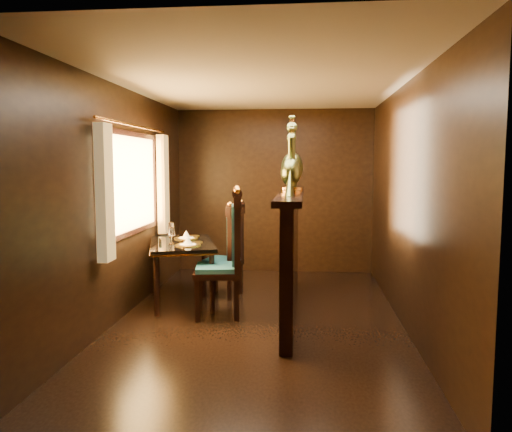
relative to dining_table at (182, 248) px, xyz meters
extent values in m
plane|color=black|center=(1.00, -0.65, -0.66)|extent=(5.00, 5.00, 0.00)
cube|color=black|center=(1.00, 1.85, 0.59)|extent=(3.00, 0.04, 2.50)
cube|color=black|center=(1.00, -3.15, 0.59)|extent=(3.00, 0.04, 2.50)
cube|color=black|center=(-0.50, -0.65, 0.59)|extent=(0.04, 5.00, 2.50)
cube|color=black|center=(2.50, -0.65, 0.59)|extent=(0.04, 5.00, 2.50)
cube|color=beige|center=(1.00, -0.65, 1.84)|extent=(3.00, 5.00, 0.04)
cube|color=#FFC672|center=(-0.49, -0.35, 0.79)|extent=(0.01, 1.70, 1.05)
cube|color=gold|center=(-0.40, -1.32, 0.74)|extent=(0.10, 0.22, 1.30)
cube|color=gold|center=(-0.40, 0.62, 0.74)|extent=(0.10, 0.22, 1.30)
cylinder|color=orange|center=(-0.42, -0.35, 1.43)|extent=(0.03, 2.20, 0.03)
cube|color=black|center=(1.33, -0.35, -0.01)|extent=(0.12, 2.60, 1.30)
cube|color=#3C381B|center=(1.26, -0.35, 0.04)|extent=(0.02, 2.20, 0.95)
cube|color=black|center=(1.33, -0.35, 0.67)|extent=(0.26, 2.70, 0.06)
cube|color=black|center=(0.00, 0.00, 0.05)|extent=(1.05, 1.38, 0.04)
cube|color=orange|center=(0.00, 0.00, 0.02)|extent=(1.07, 1.40, 0.02)
cylinder|color=black|center=(-0.13, -0.62, -0.33)|extent=(0.06, 0.06, 0.67)
cylinder|color=black|center=(0.45, -0.44, -0.33)|extent=(0.06, 0.06, 0.67)
cylinder|color=black|center=(-0.45, 0.44, -0.33)|extent=(0.06, 0.06, 0.67)
cylinder|color=black|center=(0.14, 0.61, -0.33)|extent=(0.06, 0.06, 0.67)
cylinder|color=gold|center=(0.13, -0.24, 0.08)|extent=(0.30, 0.30, 0.01)
cone|color=white|center=(0.13, -0.24, 0.13)|extent=(0.11, 0.11, 0.10)
cylinder|color=gold|center=(-0.01, 0.26, 0.08)|extent=(0.30, 0.30, 0.01)
cone|color=white|center=(-0.01, 0.26, 0.13)|extent=(0.11, 0.11, 0.10)
cylinder|color=silver|center=(-0.24, -0.09, 0.10)|extent=(0.03, 0.03, 0.06)
cylinder|color=silver|center=(-0.26, -0.04, 0.10)|extent=(0.03, 0.03, 0.06)
cube|color=black|center=(0.53, -0.53, -0.18)|extent=(0.57, 0.57, 0.07)
cube|color=navy|center=(0.53, -0.53, -0.12)|extent=(0.52, 0.52, 0.05)
cube|color=navy|center=(0.74, -0.49, 0.24)|extent=(0.10, 0.40, 0.65)
cube|color=black|center=(0.35, -0.76, -0.44)|extent=(0.05, 0.05, 0.45)
cube|color=black|center=(0.77, -0.70, -0.44)|extent=(0.05, 0.05, 0.45)
cube|color=black|center=(0.29, -0.35, -0.44)|extent=(0.05, 0.05, 0.45)
cube|color=black|center=(0.70, -0.29, -0.44)|extent=(0.05, 0.05, 0.45)
sphere|color=orange|center=(0.78, -0.70, 0.73)|extent=(0.08, 0.08, 0.08)
sphere|color=orange|center=(0.71, -0.29, 0.73)|extent=(0.08, 0.08, 0.08)
cube|color=black|center=(0.44, 0.30, -0.25)|extent=(0.52, 0.52, 0.06)
cube|color=navy|center=(0.44, 0.30, -0.20)|extent=(0.47, 0.47, 0.05)
cube|color=navy|center=(0.62, 0.25, 0.11)|extent=(0.12, 0.33, 0.55)
cube|color=black|center=(0.23, 0.17, -0.47)|extent=(0.05, 0.05, 0.38)
cube|color=black|center=(0.57, 0.08, -0.47)|extent=(0.05, 0.05, 0.38)
cube|color=black|center=(0.32, 0.51, -0.47)|extent=(0.05, 0.05, 0.38)
cube|color=black|center=(0.66, 0.42, -0.47)|extent=(0.05, 0.05, 0.38)
sphere|color=orange|center=(0.58, 0.08, 0.53)|extent=(0.07, 0.07, 0.07)
sphere|color=orange|center=(0.67, 0.42, 0.53)|extent=(0.07, 0.07, 0.07)
camera|label=1|loc=(1.49, -5.84, 1.01)|focal=35.00mm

